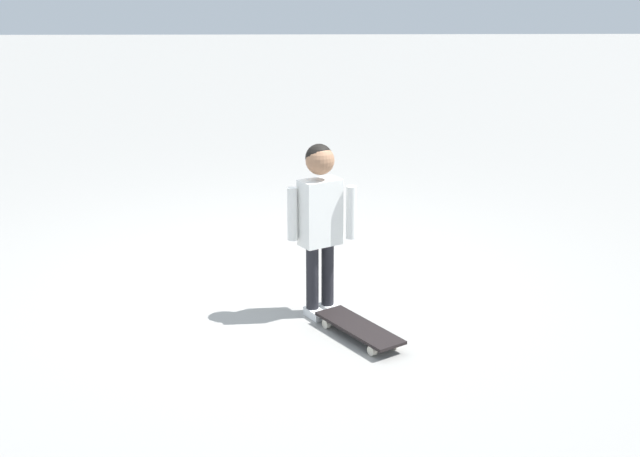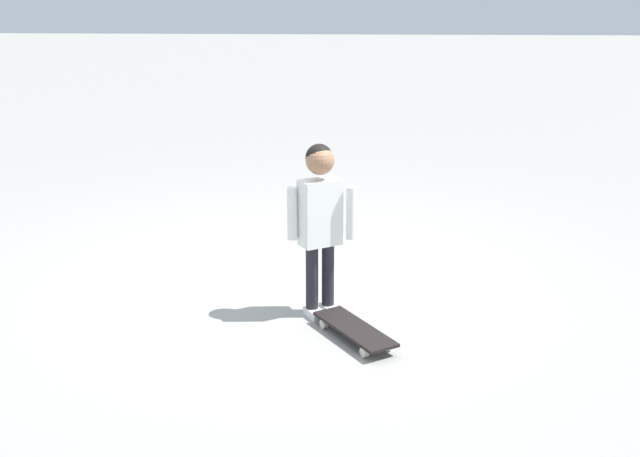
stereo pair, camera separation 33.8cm
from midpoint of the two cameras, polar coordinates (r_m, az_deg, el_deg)
ground_plane at (r=5.43m, az=-4.95°, el=-3.89°), size 50.00×50.00×0.00m
child_person at (r=4.70m, az=-2.05°, el=1.21°), size 0.41×0.26×1.06m
skateboard at (r=4.58m, az=0.70°, el=-7.22°), size 0.50×0.62×0.07m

